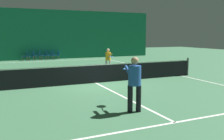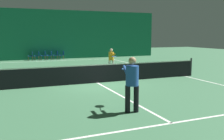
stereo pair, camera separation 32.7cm
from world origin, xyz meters
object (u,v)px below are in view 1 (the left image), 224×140
object	(u,v)px
player_near	(134,80)
courtside_chair_5	(57,55)
courtside_chair_1	(32,55)
player_far	(108,58)
courtside_chair_3	(45,55)
tennis_net	(96,73)
courtside_chair_4	(51,55)
courtside_chair_0	(26,56)
courtside_chair_2	(39,55)

from	to	relation	value
player_near	courtside_chair_5	size ratio (longest dim) A/B	2.10
courtside_chair_1	player_far	bearing A→B (deg)	21.30
courtside_chair_1	courtside_chair_3	size ratio (longest dim) A/B	1.00
courtside_chair_3	player_far	bearing A→B (deg)	14.93
tennis_net	player_far	bearing A→B (deg)	57.80
courtside_chair_5	courtside_chair_4	bearing A→B (deg)	-90.00
player_far	courtside_chair_0	bearing A→B (deg)	-144.73
player_near	courtside_chair_0	size ratio (longest dim) A/B	2.10
player_near	courtside_chair_2	xyz separation A→B (m)	(-0.44, 18.34, -0.54)
player_far	courtside_chair_0	xyz separation A→B (m)	(-4.42, 9.79, -0.41)
player_near	courtside_chair_3	bearing A→B (deg)	14.29
player_near	courtside_chair_2	size ratio (longest dim) A/B	2.10
courtside_chair_0	courtside_chair_4	size ratio (longest dim) A/B	1.00
courtside_chair_0	courtside_chair_3	bearing A→B (deg)	90.00
player_near	courtside_chair_0	xyz separation A→B (m)	(-1.65, 18.34, -0.54)
courtside_chair_0	courtside_chair_5	world-z (taller)	same
courtside_chair_4	courtside_chair_0	bearing A→B (deg)	-90.00
player_far	courtside_chair_1	xyz separation A→B (m)	(-3.82, 9.79, -0.41)
courtside_chair_3	courtside_chair_5	size ratio (longest dim) A/B	1.00
courtside_chair_1	courtside_chair_4	world-z (taller)	same
courtside_chair_3	courtside_chair_4	bearing A→B (deg)	90.00
player_near	courtside_chair_3	distance (m)	18.35
courtside_chair_2	courtside_chair_3	xyz separation A→B (m)	(0.60, 0.00, 0.00)
player_far	player_near	bearing A→B (deg)	-7.00
player_far	courtside_chair_2	distance (m)	10.31
tennis_net	courtside_chair_4	size ratio (longest dim) A/B	14.29
courtside_chair_4	courtside_chair_5	distance (m)	0.60
courtside_chair_5	player_near	bearing A→B (deg)	-4.27
tennis_net	courtside_chair_2	bearing A→B (deg)	94.28
courtside_chair_0	courtside_chair_4	xyz separation A→B (m)	(2.41, 0.00, 0.00)
courtside_chair_3	courtside_chair_4	world-z (taller)	same
courtside_chair_3	courtside_chair_4	xyz separation A→B (m)	(0.60, 0.00, 0.00)
player_far	courtside_chair_0	world-z (taller)	player_far
courtside_chair_1	courtside_chair_3	bearing A→B (deg)	90.00
courtside_chair_2	courtside_chair_5	size ratio (longest dim) A/B	1.00
tennis_net	courtside_chair_0	size ratio (longest dim) A/B	14.29
courtside_chair_1	courtside_chair_5	size ratio (longest dim) A/B	1.00
courtside_chair_4	courtside_chair_5	world-z (taller)	same
player_far	courtside_chair_1	size ratio (longest dim) A/B	1.83
player_near	player_far	xyz separation A→B (m)	(2.77, 8.55, -0.13)
tennis_net	courtside_chair_5	distance (m)	13.34
courtside_chair_3	courtside_chair_5	xyz separation A→B (m)	(1.21, 0.00, 0.00)
courtside_chair_3	player_near	bearing A→B (deg)	-0.51
player_far	courtside_chair_2	bearing A→B (deg)	-150.85
player_far	courtside_chair_4	size ratio (longest dim) A/B	1.83
courtside_chair_0	courtside_chair_4	bearing A→B (deg)	90.00
player_far	courtside_chair_3	world-z (taller)	player_far
player_far	courtside_chair_4	bearing A→B (deg)	-157.43
courtside_chair_1	courtside_chair_2	bearing A→B (deg)	90.00
player_near	courtside_chair_1	world-z (taller)	player_near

